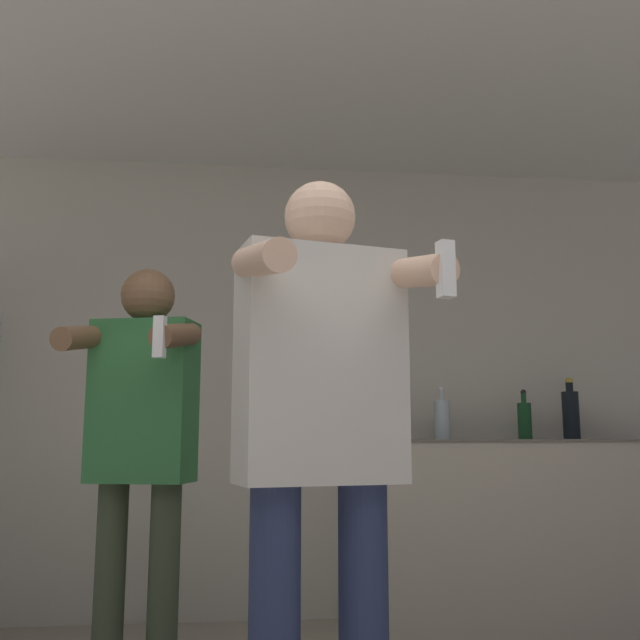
# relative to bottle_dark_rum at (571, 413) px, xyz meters

# --- Properties ---
(wall_back) EXTENTS (7.00, 0.06, 2.55)m
(wall_back) POSITION_rel_bottle_dark_rum_xyz_m (-1.62, 0.27, 0.17)
(wall_back) COLOR beige
(wall_back) RESTS_ON ground_plane
(ceiling_slab) EXTENTS (7.00, 3.55, 0.05)m
(ceiling_slab) POSITION_rel_bottle_dark_rum_xyz_m (-1.62, -1.28, 1.47)
(ceiling_slab) COLOR silver
(ceiling_slab) RESTS_ON wall_back
(counter) EXTENTS (1.66, 0.64, 0.96)m
(counter) POSITION_rel_bottle_dark_rum_xyz_m (-0.31, -0.07, -0.62)
(counter) COLOR #BCB29E
(counter) RESTS_ON ground_plane
(bottle_dark_rum) EXTENTS (0.09, 0.09, 0.34)m
(bottle_dark_rum) POSITION_rel_bottle_dark_rum_xyz_m (0.00, 0.00, 0.00)
(bottle_dark_rum) COLOR black
(bottle_dark_rum) RESTS_ON counter
(bottle_red_label) EXTENTS (0.07, 0.07, 0.27)m
(bottle_red_label) POSITION_rel_bottle_dark_rum_xyz_m (-0.27, 0.00, -0.04)
(bottle_red_label) COLOR #194723
(bottle_red_label) RESTS_ON counter
(bottle_short_whiskey) EXTENTS (0.09, 0.09, 0.24)m
(bottle_short_whiskey) POSITION_rel_bottle_dark_rum_xyz_m (-1.01, 0.00, -0.06)
(bottle_short_whiskey) COLOR #194723
(bottle_short_whiskey) RESTS_ON counter
(bottle_brown_liquor) EXTENTS (0.08, 0.08, 0.28)m
(bottle_brown_liquor) POSITION_rel_bottle_dark_rum_xyz_m (-0.73, -0.00, -0.03)
(bottle_brown_liquor) COLOR silver
(bottle_brown_liquor) RESTS_ON counter
(person_woman_foreground) EXTENTS (0.57, 0.53, 1.68)m
(person_woman_foreground) POSITION_rel_bottle_dark_rum_xyz_m (-1.60, -1.88, -0.12)
(person_woman_foreground) COLOR navy
(person_woman_foreground) RESTS_ON ground_plane
(person_man_side) EXTENTS (0.51, 0.52, 1.61)m
(person_man_side) POSITION_rel_bottle_dark_rum_xyz_m (-2.18, -1.06, -0.12)
(person_man_side) COLOR #38422D
(person_man_side) RESTS_ON ground_plane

